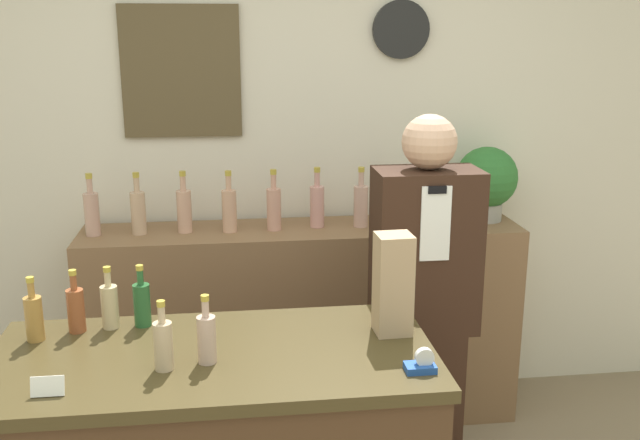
# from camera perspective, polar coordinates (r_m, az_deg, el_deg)

# --- Properties ---
(back_wall) EXTENTS (5.20, 0.09, 2.70)m
(back_wall) POSITION_cam_1_polar(r_m,az_deg,el_deg) (3.63, -3.21, 5.74)
(back_wall) COLOR beige
(back_wall) RESTS_ON ground_plane
(back_shelf) EXTENTS (2.12, 0.42, 1.01)m
(back_shelf) POSITION_cam_1_polar(r_m,az_deg,el_deg) (3.62, -1.34, -8.36)
(back_shelf) COLOR brown
(back_shelf) RESTS_ON ground_plane
(shopkeeper) EXTENTS (0.41, 0.26, 1.63)m
(shopkeeper) POSITION_cam_1_polar(r_m,az_deg,el_deg) (2.96, 8.21, -7.49)
(shopkeeper) COLOR #331E14
(shopkeeper) RESTS_ON ground_plane
(potted_plant) EXTENTS (0.31, 0.31, 0.37)m
(potted_plant) POSITION_cam_1_polar(r_m,az_deg,el_deg) (3.64, 13.18, 3.12)
(potted_plant) COLOR #9E998E
(potted_plant) RESTS_ON back_shelf
(paper_bag) EXTENTS (0.12, 0.11, 0.34)m
(paper_bag) POSITION_cam_1_polar(r_m,az_deg,el_deg) (2.35, 5.87, -5.13)
(paper_bag) COLOR tan
(paper_bag) RESTS_ON display_counter
(tape_dispenser) EXTENTS (0.09, 0.06, 0.07)m
(tape_dispenser) POSITION_cam_1_polar(r_m,az_deg,el_deg) (2.16, 8.13, -11.33)
(tape_dispenser) COLOR #1E4799
(tape_dispenser) RESTS_ON display_counter
(price_card_left) EXTENTS (0.09, 0.02, 0.06)m
(price_card_left) POSITION_cam_1_polar(r_m,az_deg,el_deg) (2.14, -20.97, -12.32)
(price_card_left) COLOR white
(price_card_left) RESTS_ON display_counter
(counter_bottle_0) EXTENTS (0.06, 0.06, 0.22)m
(counter_bottle_0) POSITION_cam_1_polar(r_m,az_deg,el_deg) (2.49, -21.91, -7.19)
(counter_bottle_0) COLOR #A27536
(counter_bottle_0) RESTS_ON display_counter
(counter_bottle_1) EXTENTS (0.06, 0.06, 0.22)m
(counter_bottle_1) POSITION_cam_1_polar(r_m,az_deg,el_deg) (2.51, -18.95, -6.72)
(counter_bottle_1) COLOR brown
(counter_bottle_1) RESTS_ON display_counter
(counter_bottle_2) EXTENTS (0.06, 0.06, 0.22)m
(counter_bottle_2) POSITION_cam_1_polar(r_m,az_deg,el_deg) (2.51, -16.47, -6.53)
(counter_bottle_2) COLOR tan
(counter_bottle_2) RESTS_ON display_counter
(counter_bottle_3) EXTENTS (0.06, 0.06, 0.22)m
(counter_bottle_3) POSITION_cam_1_polar(r_m,az_deg,el_deg) (2.49, -14.06, -6.47)
(counter_bottle_3) COLOR #25572C
(counter_bottle_3) RESTS_ON display_counter
(counter_bottle_4) EXTENTS (0.06, 0.06, 0.22)m
(counter_bottle_4) POSITION_cam_1_polar(r_m,az_deg,el_deg) (2.17, -12.43, -9.64)
(counter_bottle_4) COLOR tan
(counter_bottle_4) RESTS_ON display_counter
(counter_bottle_5) EXTENTS (0.06, 0.06, 0.22)m
(counter_bottle_5) POSITION_cam_1_polar(r_m,az_deg,el_deg) (2.19, -9.06, -9.26)
(counter_bottle_5) COLOR tan
(counter_bottle_5) RESTS_ON display_counter
(shelf_bottle_0) EXTENTS (0.07, 0.07, 0.29)m
(shelf_bottle_0) POSITION_cam_1_polar(r_m,az_deg,el_deg) (3.46, -17.79, 0.59)
(shelf_bottle_0) COLOR tan
(shelf_bottle_0) RESTS_ON back_shelf
(shelf_bottle_1) EXTENTS (0.07, 0.07, 0.29)m
(shelf_bottle_1) POSITION_cam_1_polar(r_m,az_deg,el_deg) (3.43, -14.34, 0.69)
(shelf_bottle_1) COLOR tan
(shelf_bottle_1) RESTS_ON back_shelf
(shelf_bottle_2) EXTENTS (0.07, 0.07, 0.29)m
(shelf_bottle_2) POSITION_cam_1_polar(r_m,az_deg,el_deg) (3.41, -10.81, 0.84)
(shelf_bottle_2) COLOR tan
(shelf_bottle_2) RESTS_ON back_shelf
(shelf_bottle_3) EXTENTS (0.07, 0.07, 0.29)m
(shelf_bottle_3) POSITION_cam_1_polar(r_m,az_deg,el_deg) (3.39, -7.27, 0.88)
(shelf_bottle_3) COLOR tan
(shelf_bottle_3) RESTS_ON back_shelf
(shelf_bottle_4) EXTENTS (0.07, 0.07, 0.29)m
(shelf_bottle_4) POSITION_cam_1_polar(r_m,az_deg,el_deg) (3.40, -3.71, 1.02)
(shelf_bottle_4) COLOR tan
(shelf_bottle_4) RESTS_ON back_shelf
(shelf_bottle_5) EXTENTS (0.07, 0.07, 0.29)m
(shelf_bottle_5) POSITION_cam_1_polar(r_m,az_deg,el_deg) (3.44, -0.23, 1.23)
(shelf_bottle_5) COLOR tan
(shelf_bottle_5) RESTS_ON back_shelf
(shelf_bottle_6) EXTENTS (0.07, 0.07, 0.29)m
(shelf_bottle_6) POSITION_cam_1_polar(r_m,az_deg,el_deg) (3.45, 3.29, 1.26)
(shelf_bottle_6) COLOR tan
(shelf_bottle_6) RESTS_ON back_shelf
(shelf_bottle_7) EXTENTS (0.07, 0.07, 0.29)m
(shelf_bottle_7) POSITION_cam_1_polar(r_m,az_deg,el_deg) (3.52, 6.62, 1.42)
(shelf_bottle_7) COLOR tan
(shelf_bottle_7) RESTS_ON back_shelf
(shelf_bottle_8) EXTENTS (0.07, 0.07, 0.29)m
(shelf_bottle_8) POSITION_cam_1_polar(r_m,az_deg,el_deg) (3.55, 10.03, 1.41)
(shelf_bottle_8) COLOR tan
(shelf_bottle_8) RESTS_ON back_shelf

